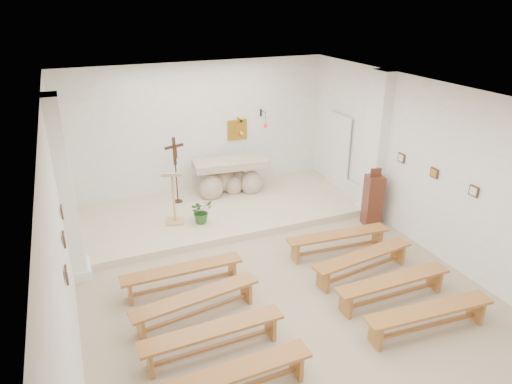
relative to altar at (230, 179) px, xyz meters
name	(u,v)px	position (x,y,z in m)	size (l,w,h in m)	color
ground	(281,290)	(-0.58, -4.29, -0.54)	(7.00, 10.00, 0.00)	tan
wall_left	(62,244)	(-4.07, -4.29, 1.21)	(0.02, 10.00, 3.50)	white
wall_right	(443,175)	(2.91, -4.29, 1.21)	(0.02, 10.00, 3.50)	white
wall_back	(199,130)	(-0.58, 0.70, 1.21)	(7.00, 0.02, 3.50)	white
ceiling	(286,102)	(-0.58, -4.29, 2.95)	(7.00, 10.00, 0.02)	silver
sanctuary_platform	(220,210)	(-0.58, -0.79, -0.46)	(6.98, 3.00, 0.15)	beige
pilaster_left	(66,192)	(-3.95, -2.29, 1.21)	(0.26, 0.55, 3.50)	white
pilaster_right	(375,147)	(2.79, -2.29, 1.21)	(0.26, 0.55, 3.50)	white
gold_wall_relief	(237,130)	(0.47, 0.67, 1.11)	(0.55, 0.04, 0.55)	gold
sanctuary_lamp	(265,124)	(1.17, 0.42, 1.27)	(0.11, 0.36, 0.44)	black
station_frame_left_front	(66,275)	(-4.05, -5.09, 1.18)	(0.03, 0.20, 0.20)	#3F291C
station_frame_left_mid	(64,239)	(-4.05, -4.09, 1.18)	(0.03, 0.20, 0.20)	#3F291C
station_frame_left_rear	(62,212)	(-4.05, -3.09, 1.18)	(0.03, 0.20, 0.20)	#3F291C
station_frame_right_front	(474,191)	(2.89, -5.09, 1.18)	(0.03, 0.20, 0.20)	#3F291C
station_frame_right_mid	(434,173)	(2.89, -4.09, 1.18)	(0.03, 0.20, 0.20)	#3F291C
station_frame_right_rear	(401,158)	(2.89, -3.09, 1.18)	(0.03, 0.20, 0.20)	#3F291C
radiator_left	(74,246)	(-4.01, -1.59, -0.27)	(0.10, 0.85, 0.52)	silver
radiator_right	(355,194)	(2.85, -1.59, -0.27)	(0.10, 0.85, 0.52)	silver
altar	(230,179)	(0.00, 0.00, 0.00)	(2.01, 0.96, 1.00)	#C5B596
lectern	(174,197)	(-1.78, -1.15, 0.26)	(0.54, 0.49, 1.30)	tan
crucifix_stand	(176,165)	(-1.44, -0.04, 0.60)	(0.50, 0.22, 1.70)	#392212
potted_plant	(201,211)	(-1.21, -1.37, -0.10)	(0.51, 0.44, 0.57)	#295622
donation_pedestal	(373,200)	(2.52, -2.74, 0.09)	(0.46, 0.46, 1.41)	#502216
bench_left_front	(183,273)	(-2.23, -3.57, -0.19)	(2.21, 0.38, 0.47)	#AB7431
bench_right_front	(338,238)	(1.08, -3.57, -0.19)	(2.23, 0.54, 0.47)	#AB7431
bench_left_second	(196,301)	(-2.23, -4.46, -0.19)	(2.23, 0.65, 0.47)	#AB7431
bench_right_second	(363,259)	(1.08, -4.46, -0.19)	(2.23, 0.63, 0.47)	#AB7431
bench_left_third	(213,335)	(-2.23, -5.35, -0.19)	(2.21, 0.38, 0.47)	#AB7431
bench_right_third	(393,284)	(1.08, -5.35, -0.19)	(2.21, 0.37, 0.47)	#AB7431
bench_left_fourth	(234,377)	(-2.23, -6.24, -0.19)	(2.21, 0.39, 0.47)	#AB7431
bench_right_fourth	(429,314)	(1.08, -6.24, -0.19)	(2.23, 0.52, 0.47)	#AB7431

